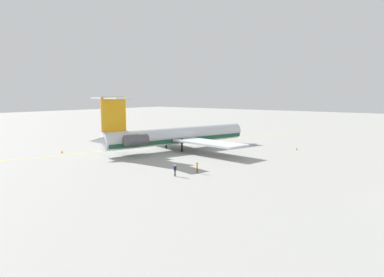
# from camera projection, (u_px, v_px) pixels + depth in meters

# --- Properties ---
(ground) EXTENTS (365.37, 365.37, 0.00)m
(ground) POSITION_uv_depth(u_px,v_px,m) (170.00, 143.00, 89.48)
(ground) COLOR #9E9E99
(main_jetliner) EXTENTS (40.08, 35.77, 11.79)m
(main_jetliner) POSITION_uv_depth(u_px,v_px,m) (174.00, 135.00, 78.86)
(main_jetliner) COLOR silver
(main_jetliner) RESTS_ON ground
(ground_crew_near_nose) EXTENTS (0.45, 0.29, 1.83)m
(ground_crew_near_nose) POSITION_uv_depth(u_px,v_px,m) (193.00, 131.00, 107.39)
(ground_crew_near_nose) COLOR black
(ground_crew_near_nose) RESTS_ON ground
(ground_crew_near_tail) EXTENTS (0.28, 0.40, 1.73)m
(ground_crew_near_tail) POSITION_uv_depth(u_px,v_px,m) (197.00, 167.00, 55.69)
(ground_crew_near_tail) COLOR black
(ground_crew_near_tail) RESTS_ON ground
(ground_crew_portside) EXTENTS (0.40, 0.29, 1.83)m
(ground_crew_portside) POSITION_uv_depth(u_px,v_px,m) (175.00, 169.00, 53.73)
(ground_crew_portside) COLOR black
(ground_crew_portside) RESTS_ON ground
(safety_cone_nose) EXTENTS (0.40, 0.40, 0.55)m
(safety_cone_nose) POSITION_uv_depth(u_px,v_px,m) (62.00, 152.00, 74.99)
(safety_cone_nose) COLOR #EA590F
(safety_cone_nose) RESTS_ON ground
(safety_cone_wingtip) EXTENTS (0.40, 0.40, 0.55)m
(safety_cone_wingtip) POSITION_uv_depth(u_px,v_px,m) (297.00, 149.00, 79.13)
(safety_cone_wingtip) COLOR #EA590F
(safety_cone_wingtip) RESTS_ON ground
(taxiway_centreline) EXTENTS (105.77, 29.94, 0.01)m
(taxiway_centreline) POSITION_uv_depth(u_px,v_px,m) (153.00, 146.00, 84.90)
(taxiway_centreline) COLOR gold
(taxiway_centreline) RESTS_ON ground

